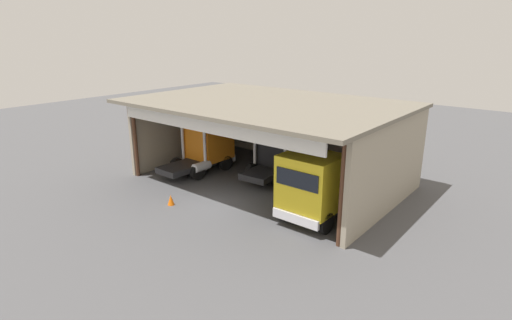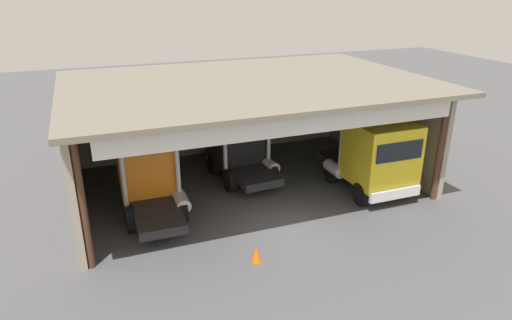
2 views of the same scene
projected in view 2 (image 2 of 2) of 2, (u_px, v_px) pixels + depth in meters
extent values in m
plane|color=#4C4C4F|center=(287.00, 230.00, 17.49)|extent=(80.00, 80.00, 0.00)
cube|color=#9E937F|center=(216.00, 109.00, 24.78)|extent=(14.72, 0.24, 4.79)
cube|color=#9E937F|center=(73.00, 156.00, 18.23)|extent=(0.24, 9.42, 4.79)
cube|color=#9E937F|center=(381.00, 118.00, 23.16)|extent=(0.24, 9.42, 4.79)
cube|color=#6E6759|center=(249.00, 83.00, 19.27)|extent=(15.32, 10.59, 0.20)
cylinder|color=#4C2D1E|center=(82.00, 203.00, 14.36)|extent=(0.24, 0.24, 4.79)
cylinder|color=#4C2D1E|center=(440.00, 147.00, 19.12)|extent=(0.24, 0.24, 4.79)
cube|color=white|center=(296.00, 123.00, 15.45)|extent=(13.25, 0.12, 0.90)
cube|color=orange|center=(146.00, 156.00, 18.64)|extent=(2.34, 2.46, 2.93)
cube|color=black|center=(141.00, 136.00, 19.53)|extent=(1.96, 0.09, 0.88)
cube|color=silver|center=(145.00, 179.00, 20.32)|extent=(2.19, 0.19, 0.44)
cube|color=#232326|center=(156.00, 211.00, 17.47)|extent=(1.78, 3.65, 0.36)
cylinder|color=silver|center=(123.00, 175.00, 17.17)|extent=(0.18, 0.18, 3.17)
cylinder|color=silver|center=(178.00, 168.00, 17.84)|extent=(0.18, 0.18, 3.17)
cylinder|color=silver|center=(181.00, 201.00, 18.02)|extent=(0.58, 1.21, 0.56)
cylinder|color=black|center=(124.00, 193.00, 19.37)|extent=(0.31, 1.00, 1.00)
cylinder|color=black|center=(171.00, 186.00, 20.02)|extent=(0.31, 1.00, 1.00)
cylinder|color=black|center=(130.00, 220.00, 17.21)|extent=(0.31, 1.00, 1.00)
cylinder|color=black|center=(182.00, 211.00, 17.86)|extent=(0.31, 1.00, 1.00)
cube|color=black|center=(236.00, 131.00, 21.74)|extent=(2.56, 2.52, 2.90)
cube|color=black|center=(227.00, 115.00, 22.57)|extent=(2.05, 0.19, 0.87)
cube|color=silver|center=(227.00, 153.00, 23.35)|extent=(2.30, 0.31, 0.44)
cube|color=#232326|center=(251.00, 173.00, 20.85)|extent=(2.01, 3.24, 0.36)
cylinder|color=silver|center=(225.00, 149.00, 20.31)|extent=(0.18, 0.18, 2.77)
cylinder|color=silver|center=(269.00, 143.00, 21.15)|extent=(0.18, 0.18, 2.77)
cylinder|color=silver|center=(269.00, 165.00, 21.48)|extent=(0.64, 1.23, 0.56)
cylinder|color=black|center=(213.00, 164.00, 22.35)|extent=(0.37, 1.07, 1.05)
cylinder|color=black|center=(252.00, 158.00, 23.18)|extent=(0.37, 1.07, 1.05)
cylinder|color=black|center=(230.00, 181.00, 20.50)|extent=(0.37, 1.07, 1.05)
cylinder|color=black|center=(271.00, 173.00, 21.32)|extent=(0.37, 1.07, 1.05)
cube|color=yellow|center=(381.00, 152.00, 19.47)|extent=(2.58, 2.38, 2.63)
cube|color=black|center=(400.00, 152.00, 18.25)|extent=(2.19, 0.07, 0.79)
cube|color=silver|center=(395.00, 194.00, 18.92)|extent=(2.44, 0.17, 0.44)
cube|color=#232326|center=(352.00, 165.00, 21.78)|extent=(1.95, 3.77, 0.36)
cylinder|color=silver|center=(385.00, 143.00, 21.07)|extent=(0.18, 0.18, 2.80)
cylinder|color=silver|center=(341.00, 149.00, 20.31)|extent=(0.18, 0.18, 2.80)
cylinder|color=silver|center=(335.00, 169.00, 21.09)|extent=(0.57, 1.20, 0.56)
cylinder|color=black|center=(405.00, 186.00, 20.01)|extent=(0.31, 1.02, 1.02)
cylinder|color=black|center=(361.00, 194.00, 19.26)|extent=(0.31, 1.02, 1.02)
cylinder|color=black|center=(372.00, 166.00, 22.22)|extent=(0.31, 1.02, 1.02)
cylinder|color=black|center=(331.00, 172.00, 21.47)|extent=(0.31, 1.02, 1.02)
cylinder|color=#197233|center=(262.00, 145.00, 25.19)|extent=(0.58, 0.58, 0.92)
cube|color=red|center=(257.00, 143.00, 25.31)|extent=(0.90, 0.60, 1.00)
cone|color=orange|center=(256.00, 254.00, 15.42)|extent=(0.36, 0.36, 0.56)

